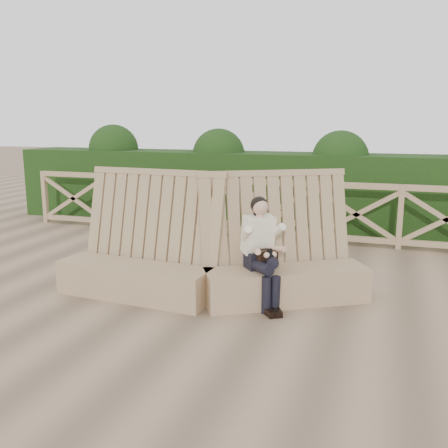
% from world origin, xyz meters
% --- Properties ---
extents(ground, '(60.00, 60.00, 0.00)m').
position_xyz_m(ground, '(0.00, 0.00, 0.00)').
color(ground, brown).
rests_on(ground, ground).
extents(bench, '(3.76, 1.66, 1.55)m').
position_xyz_m(bench, '(-0.06, 0.26, 0.39)').
color(bench, '#9D8159').
rests_on(bench, ground).
extents(woman, '(0.65, 0.76, 1.27)m').
position_xyz_m(woman, '(0.58, 0.25, 0.68)').
color(woman, black).
rests_on(woman, ground).
extents(guardrail, '(10.10, 0.09, 1.10)m').
position_xyz_m(guardrail, '(0.00, 3.50, 0.55)').
color(guardrail, '#957E57').
rests_on(guardrail, ground).
extents(hedge, '(12.00, 1.20, 1.50)m').
position_xyz_m(hedge, '(0.00, 4.70, 0.75)').
color(hedge, black).
rests_on(hedge, ground).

